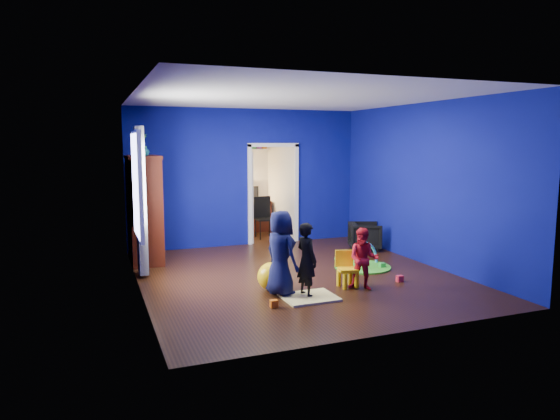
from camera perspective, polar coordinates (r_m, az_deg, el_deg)
name	(u,v)px	position (r m, az deg, el deg)	size (l,w,h in m)	color
floor	(296,275)	(8.35, 1.86, -7.49)	(5.00, 5.50, 0.01)	black
ceiling	(297,97)	(8.09, 1.95, 12.74)	(5.00, 5.50, 0.01)	white
wall_back	(247,178)	(10.68, -3.84, 3.72)	(5.00, 0.02, 2.90)	navy
wall_front	(392,210)	(5.68, 12.72, 0.05)	(5.00, 0.02, 2.90)	navy
wall_left	(137,194)	(7.49, -16.02, 1.75)	(0.02, 5.50, 2.90)	navy
wall_right	(424,184)	(9.35, 16.19, 2.87)	(0.02, 5.50, 2.90)	navy
alcove	(260,183)	(11.71, -2.29, 3.10)	(1.00, 1.75, 2.50)	silver
armchair	(365,236)	(10.40, 9.67, -2.96)	(0.61, 0.62, 0.57)	black
child_black	(307,260)	(7.13, 3.06, -5.70)	(0.39, 0.26, 1.07)	black
child_navy	(281,253)	(7.17, 0.09, -4.96)	(0.60, 0.39, 1.23)	#10133D
toddler_red	(363,259)	(7.57, 9.52, -5.55)	(0.45, 0.35, 0.93)	red
vase	(144,150)	(9.10, -15.29, 6.60)	(0.18, 0.18, 0.19)	#0E6470
potted_plant	(141,144)	(9.61, -15.63, 7.28)	(0.23, 0.23, 0.41)	green
tv_armoire	(144,209)	(9.47, -15.25, 0.10)	(0.58, 1.14, 1.96)	#381509
crt_tv	(146,207)	(9.47, -15.01, 0.35)	(0.46, 0.70, 0.54)	silver
yellow_blanket	(309,297)	(7.18, 3.36, -9.92)	(0.75, 0.60, 0.03)	#F2E07A
hopper_ball	(272,277)	(7.48, -0.96, -7.61)	(0.43, 0.43, 0.43)	yellow
kid_chair	(348,271)	(7.72, 7.76, -6.91)	(0.28, 0.28, 0.50)	yellow
play_mat	(363,267)	(8.98, 9.42, -6.43)	(0.99, 0.99, 0.03)	#449321
toy_arch	(363,266)	(8.98, 9.42, -6.38)	(0.88, 0.88, 0.05)	#3F8CD8
window_left	(136,185)	(7.83, -16.16, 2.73)	(0.03, 0.95, 1.55)	white
curtain	(141,201)	(8.42, -15.63, 1.02)	(0.14, 0.42, 2.40)	slate
doorway	(273,195)	(10.90, -0.81, 1.71)	(1.16, 0.10, 2.10)	white
study_desk	(252,216)	(12.40, -3.20, -0.72)	(0.88, 0.44, 0.75)	#3D140A
desk_monitor	(251,193)	(12.45, -3.39, 1.98)	(0.40, 0.05, 0.32)	black
desk_lamp	(240,194)	(12.31, -4.55, 1.81)	(0.14, 0.14, 0.14)	#FFD88C
folding_chair	(265,218)	(11.49, -1.75, -0.95)	(0.40, 0.40, 0.92)	black
book_shelf	(250,150)	(12.38, -3.42, 6.91)	(0.88, 0.24, 0.04)	white
toy_0	(400,279)	(8.20, 13.53, -7.63)	(0.10, 0.08, 0.10)	red
toy_1	(364,257)	(9.54, 9.63, -5.32)	(0.11, 0.11, 0.11)	blue
toy_2	(274,304)	(6.79, -0.69, -10.66)	(0.10, 0.08, 0.10)	orange
toy_3	(337,259)	(9.35, 6.56, -5.54)	(0.11, 0.11, 0.11)	green
toy_4	(349,266)	(8.88, 7.88, -6.30)	(0.10, 0.08, 0.10)	#DE53CD
toy_5	(382,266)	(8.97, 11.59, -6.25)	(0.10, 0.08, 0.10)	green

